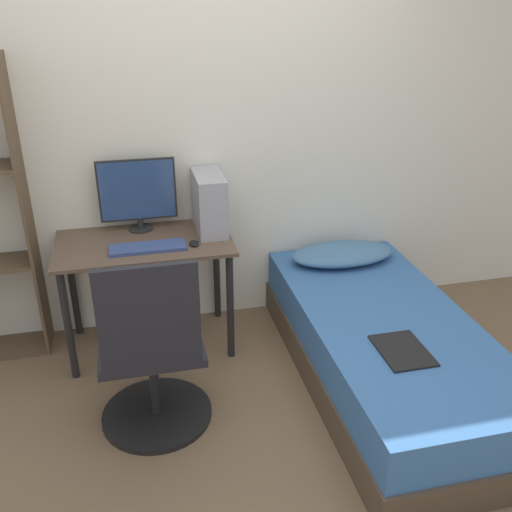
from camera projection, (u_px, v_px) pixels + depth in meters
The scene contains 11 objects.
ground_plane at pixel (255, 463), 2.77m from camera, with size 14.00×14.00×0.00m, color brown.
wall_back at pixel (201, 137), 3.53m from camera, with size 8.00×0.05×2.50m.
desk at pixel (145, 259), 3.44m from camera, with size 1.04×0.59×0.72m.
office_chair at pixel (153, 364), 2.85m from camera, with size 0.59×0.59×1.02m.
bed at pixel (384, 349), 3.27m from camera, with size 0.91×1.96×0.43m.
pillow at pixel (342, 254), 3.78m from camera, with size 0.69×0.36×0.11m.
magazine at pixel (402, 350), 2.86m from camera, with size 0.24×0.32×0.01m.
monitor at pixel (137, 193), 3.46m from camera, with size 0.47×0.16×0.45m.
keyboard at pixel (148, 248), 3.28m from camera, with size 0.44×0.15×0.02m.
pc_tower at pixel (209, 203), 3.47m from camera, with size 0.17×0.38×0.36m.
mouse at pixel (194, 243), 3.34m from camera, with size 0.06×0.09×0.02m.
Camera 1 is at (-0.47, -2.02, 2.09)m, focal length 40.00 mm.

